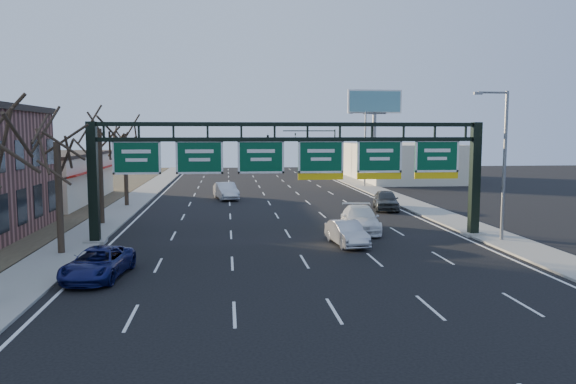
{
  "coord_description": "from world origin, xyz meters",
  "views": [
    {
      "loc": [
        -3.87,
        -25.84,
        6.56
      ],
      "look_at": [
        -0.45,
        5.6,
        3.2
      ],
      "focal_mm": 35.0,
      "sensor_mm": 36.0,
      "label": 1
    }
  ],
  "objects": [
    {
      "name": "streetlight_near",
      "position": [
        12.47,
        6.0,
        5.08
      ],
      "size": [
        2.15,
        0.22,
        9.0
      ],
      "color": "slate",
      "rests_on": "sidewalk_right"
    },
    {
      "name": "streetlight_far",
      "position": [
        12.47,
        40.0,
        5.08
      ],
      "size": [
        2.15,
        0.22,
        9.0
      ],
      "color": "slate",
      "rests_on": "sidewalk_right"
    },
    {
      "name": "traffic_signal_mast",
      "position": [
        5.69,
        55.0,
        5.5
      ],
      "size": [
        10.16,
        0.54,
        7.0
      ],
      "color": "black",
      "rests_on": "ground"
    },
    {
      "name": "lane_markings",
      "position": [
        0.0,
        20.0,
        0.01
      ],
      "size": [
        21.6,
        120.0,
        0.01
      ],
      "primitive_type": "cube",
      "color": "white",
      "rests_on": "ground"
    },
    {
      "name": "sign_gantry",
      "position": [
        0.16,
        8.0,
        4.63
      ],
      "size": [
        24.6,
        1.2,
        7.2
      ],
      "color": "black",
      "rests_on": "ground"
    },
    {
      "name": "billboard_right",
      "position": [
        15.0,
        44.98,
        9.06
      ],
      "size": [
        7.0,
        0.5,
        12.0
      ],
      "color": "slate",
      "rests_on": "ground"
    },
    {
      "name": "tree_gantry",
      "position": [
        -12.8,
        5.0,
        7.11
      ],
      "size": [
        3.6,
        3.6,
        8.48
      ],
      "color": "#31241B",
      "rests_on": "sidewalk_left"
    },
    {
      "name": "car_silver_sedan",
      "position": [
        3.05,
        5.91,
        0.7
      ],
      "size": [
        1.97,
        4.42,
        1.41
      ],
      "primitive_type": "imported",
      "rotation": [
        0.0,
        0.0,
        0.12
      ],
      "color": "#ADAEB2",
      "rests_on": "ground"
    },
    {
      "name": "tree_mid",
      "position": [
        -12.8,
        15.0,
        7.85
      ],
      "size": [
        3.6,
        3.6,
        9.24
      ],
      "color": "#31241B",
      "rests_on": "sidewalk_left"
    },
    {
      "name": "car_blue_suv",
      "position": [
        -9.72,
        -0.24,
        0.68
      ],
      "size": [
        2.85,
        5.14,
        1.36
      ],
      "primitive_type": "imported",
      "rotation": [
        0.0,
        0.0,
        -0.12
      ],
      "color": "#131855",
      "rests_on": "ground"
    },
    {
      "name": "sidewalk_left",
      "position": [
        -12.8,
        20.0,
        0.06
      ],
      "size": [
        3.0,
        120.0,
        0.12
      ],
      "primitive_type": "cube",
      "color": "gray",
      "rests_on": "ground"
    },
    {
      "name": "building_right_distant",
      "position": [
        20.0,
        50.0,
        2.5
      ],
      "size": [
        12.0,
        20.0,
        5.0
      ],
      "primitive_type": "cube",
      "color": "beige",
      "rests_on": "ground"
    },
    {
      "name": "car_white_wagon",
      "position": [
        4.87,
        10.24,
        0.84
      ],
      "size": [
        3.07,
        6.02,
        1.67
      ],
      "primitive_type": "imported",
      "rotation": [
        0.0,
        0.0,
        -0.13
      ],
      "color": "white",
      "rests_on": "ground"
    },
    {
      "name": "car_grey_far",
      "position": [
        9.54,
        20.37,
        0.84
      ],
      "size": [
        2.87,
        5.21,
        1.68
      ],
      "primitive_type": "imported",
      "rotation": [
        0.0,
        0.0,
        -0.19
      ],
      "color": "#3A3D3F",
      "rests_on": "ground"
    },
    {
      "name": "car_silver_distant",
      "position": [
        -4.01,
        29.39,
        0.82
      ],
      "size": [
        2.67,
        5.24,
        1.65
      ],
      "primitive_type": "imported",
      "rotation": [
        0.0,
        0.0,
        0.19
      ],
      "color": "silver",
      "rests_on": "ground"
    },
    {
      "name": "tree_far",
      "position": [
        -12.8,
        25.0,
        7.48
      ],
      "size": [
        3.6,
        3.6,
        8.86
      ],
      "color": "#31241B",
      "rests_on": "sidewalk_left"
    },
    {
      "name": "sidewalk_right",
      "position": [
        12.8,
        20.0,
        0.06
      ],
      "size": [
        3.0,
        120.0,
        0.12
      ],
      "primitive_type": "cube",
      "color": "gray",
      "rests_on": "ground"
    },
    {
      "name": "cream_strip",
      "position": [
        -21.48,
        29.0,
        2.36
      ],
      "size": [
        10.9,
        18.4,
        4.7
      ],
      "color": "beige",
      "rests_on": "ground"
    },
    {
      "name": "ground",
      "position": [
        0.0,
        0.0,
        0.0
      ],
      "size": [
        160.0,
        160.0,
        0.0
      ],
      "primitive_type": "plane",
      "color": "black",
      "rests_on": "ground"
    }
  ]
}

